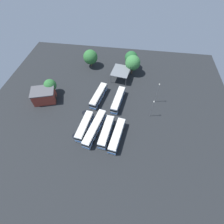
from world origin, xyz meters
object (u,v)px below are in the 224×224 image
at_px(bus_row0_slot1, 106,132).
at_px(bus_row0_slot3, 85,126).
at_px(bus_row1_slot1, 118,100).
at_px(tree_northwest, 131,58).
at_px(tree_north_edge, 50,85).
at_px(bus_row0_slot2, 95,128).
at_px(lamp_post_mid_lot, 157,93).
at_px(tree_south_edge, 90,57).
at_px(tree_northeast, 133,63).
at_px(bus_row0_slot0, 117,135).
at_px(lamp_post_near_entrance, 152,108).
at_px(bus_row1_slot3, 99,96).
at_px(maintenance_shelter, 121,71).
at_px(depot_building, 44,96).

xyz_separation_m(bus_row0_slot1, bus_row0_slot3, (1.20, 7.70, -0.00)).
bearing_deg(bus_row1_slot1, bus_row0_slot1, 171.73).
distance_m(bus_row1_slot1, tree_northwest, 24.08).
height_order(bus_row0_slot1, tree_north_edge, tree_north_edge).
xyz_separation_m(bus_row0_slot1, bus_row0_slot2, (0.77, 4.11, 0.00)).
xyz_separation_m(lamp_post_mid_lot, tree_northwest, (20.78, 11.22, 0.49)).
relative_size(bus_row1_slot1, tree_north_edge, 1.87).
height_order(bus_row0_slot2, tree_south_edge, tree_south_edge).
xyz_separation_m(tree_northwest, tree_south_edge, (-1.43, 18.81, -0.50)).
distance_m(tree_north_edge, tree_northeast, 36.29).
bearing_deg(bus_row0_slot0, bus_row0_slot3, 79.58).
height_order(bus_row0_slot0, lamp_post_near_entrance, lamp_post_near_entrance).
bearing_deg(bus_row0_slot3, lamp_post_near_entrance, -67.88).
xyz_separation_m(bus_row0_slot1, lamp_post_near_entrance, (10.31, -14.72, 2.58)).
relative_size(tree_north_edge, tree_south_edge, 0.82).
xyz_separation_m(bus_row0_slot1, bus_row1_slot3, (16.16, 5.76, 0.00)).
relative_size(bus_row0_slot3, tree_south_edge, 1.40).
xyz_separation_m(bus_row0_slot3, tree_northwest, (37.40, -12.95, 3.71)).
distance_m(bus_row0_slot2, lamp_post_mid_lot, 26.92).
relative_size(bus_row0_slot1, bus_row1_slot1, 0.94).
relative_size(maintenance_shelter, tree_northeast, 1.07).
bearing_deg(tree_northwest, tree_south_edge, 94.34).
bearing_deg(tree_northeast, lamp_post_mid_lot, -148.33).
distance_m(tree_northwest, tree_south_edge, 18.87).
bearing_deg(tree_north_edge, bus_row1_slot1, -93.42).
bearing_deg(tree_northwest, bus_row0_slot1, 172.26).
xyz_separation_m(bus_row0_slot0, depot_building, (13.27, 30.44, 0.87)).
distance_m(bus_row1_slot3, tree_northwest, 25.26).
xyz_separation_m(bus_row0_slot0, tree_south_edge, (38.07, 17.29, 3.21)).
height_order(bus_row0_slot3, maintenance_shelter, maintenance_shelter).
xyz_separation_m(bus_row0_slot1, maintenance_shelter, (29.96, -1.51, 2.37)).
distance_m(maintenance_shelter, tree_northeast, 6.69).
bearing_deg(tree_northwest, bus_row0_slot2, 166.11).
distance_m(lamp_post_mid_lot, tree_north_edge, 41.87).
height_order(bus_row0_slot2, lamp_post_near_entrance, lamp_post_near_entrance).
relative_size(bus_row0_slot0, bus_row0_slot2, 0.85).
bearing_deg(bus_row0_slot2, tree_northwest, -13.89).
xyz_separation_m(bus_row1_slot3, lamp_post_mid_lot, (1.65, -22.23, 3.22)).
relative_size(bus_row1_slot3, maintenance_shelter, 1.32).
bearing_deg(maintenance_shelter, bus_row0_slot2, 169.10).
bearing_deg(maintenance_shelter, bus_row0_slot3, 162.24).
xyz_separation_m(bus_row1_slot1, lamp_post_mid_lot, (2.82, -14.29, 3.22)).
relative_size(bus_row0_slot2, lamp_post_near_entrance, 1.87).
xyz_separation_m(maintenance_shelter, lamp_post_near_entrance, (-19.65, -13.21, 0.21)).
bearing_deg(tree_north_edge, bus_row0_slot2, -126.73).
height_order(bus_row0_slot0, maintenance_shelter, maintenance_shelter).
xyz_separation_m(bus_row0_slot0, lamp_post_mid_lot, (18.72, -12.74, 3.22)).
distance_m(depot_building, tree_northwest, 41.45).
bearing_deg(tree_south_edge, depot_building, 152.06).
bearing_deg(tree_northeast, lamp_post_near_entrance, -160.60).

